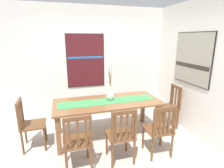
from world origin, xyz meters
TOP-DOWN VIEW (x-y plane):
  - ground_plane at (0.00, 0.00)m, footprint 6.40×6.40m
  - wall_back at (0.00, 1.86)m, footprint 6.40×0.12m
  - wall_side at (1.86, 0.00)m, footprint 0.12×6.40m
  - dining_table at (0.07, 0.76)m, footprint 2.09×0.90m
  - table_runner at (0.07, 0.76)m, footprint 1.92×0.36m
  - centerpiece_vase at (0.14, 0.80)m, footprint 0.16×0.25m
  - chair_0 at (-1.38, 0.74)m, footprint 0.43×0.43m
  - chair_1 at (0.06, -0.08)m, footprint 0.43×0.43m
  - chair_2 at (1.51, 0.76)m, footprint 0.45×0.45m
  - chair_3 at (0.74, -0.11)m, footprint 0.43×0.43m
  - chair_4 at (-0.62, -0.07)m, footprint 0.43×0.43m
  - painting_on_back_wall at (-0.19, 1.79)m, footprint 0.89×0.05m
  - painting_on_side_wall at (1.79, 0.54)m, footprint 0.05×1.02m

SIDE VIEW (x-z plane):
  - ground_plane at x=0.00m, z-range -0.03..0.00m
  - chair_4 at x=-0.62m, z-range 0.01..0.96m
  - chair_2 at x=1.51m, z-range 0.01..0.96m
  - chair_0 at x=-1.38m, z-range 0.02..0.96m
  - chair_1 at x=0.06m, z-range 0.02..0.97m
  - chair_3 at x=0.74m, z-range 0.03..0.96m
  - dining_table at x=0.07m, z-range 0.28..1.03m
  - table_runner at x=0.07m, z-range 0.75..0.76m
  - centerpiece_vase at x=0.14m, z-range 0.53..1.25m
  - wall_back at x=0.00m, z-range 0.00..2.70m
  - wall_side at x=1.86m, z-range 0.00..2.70m
  - painting_on_back_wall at x=-0.19m, z-range 0.81..2.07m
  - painting_on_side_wall at x=1.79m, z-range 1.04..2.08m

